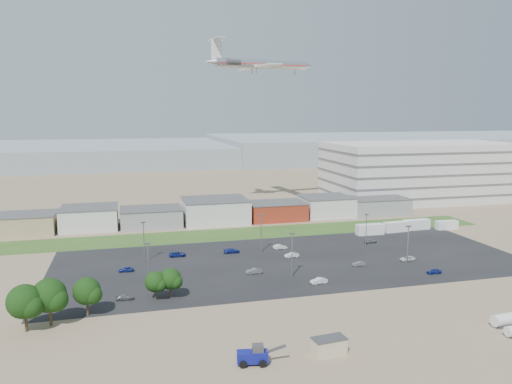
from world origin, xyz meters
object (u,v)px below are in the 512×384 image
object	(u,v)px
tree_far_left	(25,305)
parked_car_13	(319,281)
parked_car_4	(254,271)
parked_car_7	(292,255)
telehandler	(252,355)
parked_car_6	(232,251)
parked_car_8	(371,241)
parked_car_10	(125,297)
storage_tank_nw	(504,320)
box_trailer_a	(370,229)
parked_car_5	(126,269)
airliner	(262,64)
parked_car_0	(407,259)
parked_car_9	(177,254)
parked_car_11	(280,247)
parked_car_2	(434,271)
portable_shed	(329,346)
parked_car_1	(359,264)

from	to	relation	value
tree_far_left	parked_car_13	xyz separation A→B (m)	(58.85, 10.42, -4.18)
parked_car_4	parked_car_7	size ratio (longest dim) A/B	1.01
telehandler	parked_car_6	world-z (taller)	telehandler
parked_car_8	parked_car_10	world-z (taller)	parked_car_8
parked_car_10	tree_far_left	bearing A→B (deg)	126.36
parked_car_6	tree_far_left	bearing A→B (deg)	130.49
storage_tank_nw	box_trailer_a	distance (m)	69.02
parked_car_5	parked_car_6	world-z (taller)	parked_car_6
airliner	parked_car_8	size ratio (longest dim) A/B	12.28
parked_car_13	parked_car_10	bearing A→B (deg)	-96.95
parked_car_0	parked_car_9	world-z (taller)	parked_car_9
telehandler	box_trailer_a	world-z (taller)	box_trailer_a
parked_car_7	telehandler	bearing A→B (deg)	-26.60
parked_car_0	parked_car_11	distance (m)	34.40
parked_car_7	parked_car_6	bearing A→B (deg)	-121.13
tree_far_left	parked_car_13	bearing A→B (deg)	10.04
parked_car_8	parked_car_13	bearing A→B (deg)	131.79
parked_car_0	box_trailer_a	bearing A→B (deg)	168.18
parked_car_2	storage_tank_nw	bearing A→B (deg)	-8.64
telehandler	parked_car_5	bearing A→B (deg)	120.03
parked_car_2	parked_car_5	xyz separation A→B (m)	(-71.06, 19.93, 0.00)
parked_car_7	parked_car_10	distance (m)	47.40
airliner	parked_car_5	world-z (taller)	airliner
portable_shed	parked_car_13	size ratio (longest dim) A/B	1.37
parked_car_5	parked_car_8	size ratio (longest dim) A/B	0.93
parked_car_2	parked_car_9	bearing A→B (deg)	-115.05
portable_shed	parked_car_2	world-z (taller)	portable_shed
parked_car_2	parked_car_9	distance (m)	65.02
portable_shed	box_trailer_a	size ratio (longest dim) A/B	0.62
parked_car_4	parked_car_8	size ratio (longest dim) A/B	1.04
tree_far_left	parked_car_1	xyz separation A→B (m)	(73.39, 20.05, -4.26)
parked_car_1	parked_car_13	xyz separation A→B (m)	(-14.55, -9.63, 0.07)
parked_car_4	parked_car_6	size ratio (longest dim) A/B	0.89
parked_car_0	parked_car_7	world-z (taller)	parked_car_7
parked_car_6	parked_car_4	bearing A→B (deg)	-176.23
box_trailer_a	parked_car_7	bearing A→B (deg)	-150.30
box_trailer_a	parked_car_7	xyz separation A→B (m)	(-31.86, -17.70, -1.01)
parked_car_6	parked_car_8	xyz separation A→B (m)	(41.79, 0.14, 0.01)
parked_car_4	telehandler	bearing A→B (deg)	-15.11
portable_shed	tree_far_left	xyz separation A→B (m)	(-48.08, 21.03, 3.47)
telehandler	box_trailer_a	size ratio (longest dim) A/B	0.86
airliner	parked_car_11	world-z (taller)	airliner
storage_tank_nw	parked_car_13	world-z (taller)	storage_tank_nw
airliner	parked_car_1	size ratio (longest dim) A/B	13.29
airliner	parked_car_7	bearing A→B (deg)	-107.46
tree_far_left	parked_car_5	size ratio (longest dim) A/B	2.75
airliner	parked_car_4	size ratio (longest dim) A/B	11.81
parked_car_4	parked_car_7	bearing A→B (deg)	128.86
storage_tank_nw	airliner	world-z (taller)	airliner
airliner	parked_car_0	xyz separation A→B (m)	(16.91, -82.40, -56.19)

